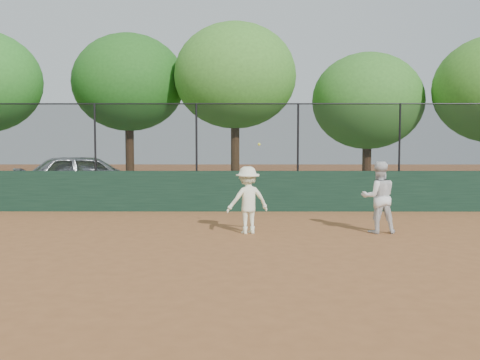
{
  "coord_description": "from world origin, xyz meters",
  "views": [
    {
      "loc": [
        0.84,
        -9.81,
        2.05
      ],
      "look_at": [
        0.8,
        2.2,
        1.2
      ],
      "focal_mm": 40.0,
      "sensor_mm": 36.0,
      "label": 1
    }
  ],
  "objects_px": {
    "tree_1": "(129,83)",
    "tree_2": "(235,76)",
    "tree_3": "(368,101)",
    "player_second": "(379,197)",
    "parked_car": "(88,177)",
    "player_main": "(248,200)"
  },
  "relations": [
    {
      "from": "tree_1",
      "to": "tree_2",
      "type": "height_order",
      "value": "tree_2"
    },
    {
      "from": "tree_1",
      "to": "tree_3",
      "type": "xyz_separation_m",
      "value": [
        9.83,
        -0.99,
        -0.85
      ]
    },
    {
      "from": "parked_car",
      "to": "player_second",
      "type": "height_order",
      "value": "parked_car"
    },
    {
      "from": "parked_car",
      "to": "player_main",
      "type": "height_order",
      "value": "player_main"
    },
    {
      "from": "player_second",
      "to": "tree_3",
      "type": "height_order",
      "value": "tree_3"
    },
    {
      "from": "tree_3",
      "to": "player_second",
      "type": "bearing_deg",
      "value": -101.56
    },
    {
      "from": "tree_2",
      "to": "player_second",
      "type": "bearing_deg",
      "value": -70.68
    },
    {
      "from": "tree_1",
      "to": "tree_2",
      "type": "relative_size",
      "value": 0.97
    },
    {
      "from": "player_second",
      "to": "tree_3",
      "type": "xyz_separation_m",
      "value": [
        1.98,
        9.66,
        2.89
      ]
    },
    {
      "from": "player_main",
      "to": "tree_3",
      "type": "distance_m",
      "value": 11.32
    },
    {
      "from": "player_main",
      "to": "tree_2",
      "type": "distance_m",
      "value": 10.45
    },
    {
      "from": "player_main",
      "to": "tree_3",
      "type": "relative_size",
      "value": 0.36
    },
    {
      "from": "player_main",
      "to": "tree_1",
      "type": "bearing_deg",
      "value": 114.48
    },
    {
      "from": "player_main",
      "to": "tree_3",
      "type": "height_order",
      "value": "tree_3"
    },
    {
      "from": "tree_1",
      "to": "tree_2",
      "type": "distance_m",
      "value": 4.62
    },
    {
      "from": "parked_car",
      "to": "tree_3",
      "type": "height_order",
      "value": "tree_3"
    },
    {
      "from": "tree_2",
      "to": "tree_3",
      "type": "distance_m",
      "value": 5.43
    },
    {
      "from": "player_second",
      "to": "tree_2",
      "type": "distance_m",
      "value": 10.88
    },
    {
      "from": "player_second",
      "to": "tree_1",
      "type": "bearing_deg",
      "value": -55.3
    },
    {
      "from": "player_second",
      "to": "tree_3",
      "type": "relative_size",
      "value": 0.29
    },
    {
      "from": "parked_car",
      "to": "player_main",
      "type": "relative_size",
      "value": 2.4
    },
    {
      "from": "parked_car",
      "to": "tree_2",
      "type": "relative_size",
      "value": 0.72
    }
  ]
}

